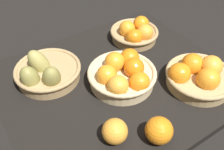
{
  "coord_description": "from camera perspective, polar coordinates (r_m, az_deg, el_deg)",
  "views": [
    {
      "loc": [
        39.96,
        57.8,
        69.13
      ],
      "look_at": [
        2.56,
        0.75,
        7.0
      ],
      "focal_mm": 41.01,
      "sensor_mm": 36.0,
      "label": 1
    }
  ],
  "objects": [
    {
      "name": "basket_center",
      "position": [
        0.92,
        2.37,
        0.13
      ],
      "size": [
        25.07,
        25.07,
        11.17
      ],
      "color": "#D3BC8C",
      "rests_on": "market_tray"
    },
    {
      "name": "market_tray",
      "position": [
        0.98,
        1.02,
        -1.58
      ],
      "size": [
        84.0,
        72.0,
        3.0
      ],
      "primitive_type": "cube",
      "color": "black",
      "rests_on": "ground"
    },
    {
      "name": "basket_near_right_pears",
      "position": [
        0.97,
        -14.46,
        0.6
      ],
      "size": [
        24.9,
        24.57,
        13.01
      ],
      "color": "tan",
      "rests_on": "market_tray"
    },
    {
      "name": "loose_orange_front_gap",
      "position": [
        0.76,
        0.63,
        -12.43
      ],
      "size": [
        7.82,
        7.82,
        7.82
      ],
      "primitive_type": "sphere",
      "color": "#F49E33",
      "rests_on": "market_tray"
    },
    {
      "name": "loose_orange_side_gap",
      "position": [
        0.77,
        10.43,
        -12.06
      ],
      "size": [
        8.35,
        8.35,
        8.35
      ],
      "primitive_type": "sphere",
      "color": "orange",
      "rests_on": "market_tray"
    },
    {
      "name": "basket_far_left",
      "position": [
        0.97,
        18.75,
        -0.08
      ],
      "size": [
        24.71,
        24.71,
        11.16
      ],
      "color": "tan",
      "rests_on": "market_tray"
    },
    {
      "name": "basket_near_left",
      "position": [
        1.15,
        5.18,
        9.36
      ],
      "size": [
        21.42,
        21.42,
        9.95
      ],
      "color": "tan",
      "rests_on": "market_tray"
    }
  ]
}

